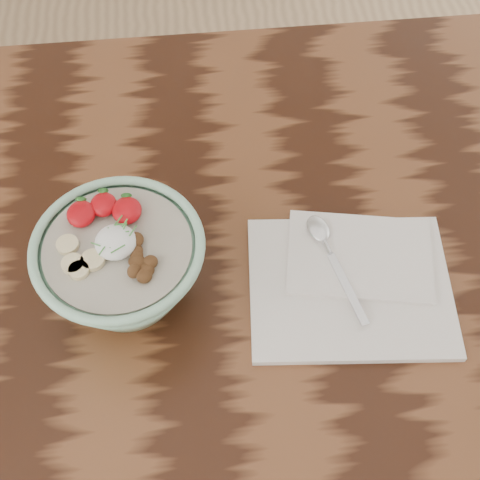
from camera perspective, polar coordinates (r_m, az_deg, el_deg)
The scene contains 4 objects.
table at distance 101.13cm, azimuth -4.37°, elevation -3.64°, with size 160.00×90.00×75.00cm.
breakfast_bowl at distance 84.49cm, azimuth -10.02°, elevation -2.13°, with size 21.14×21.14×13.73cm.
napkin at distance 90.79cm, azimuth 9.53°, elevation -3.39°, with size 28.39×24.34×1.64cm.
spoon at distance 91.77cm, azimuth 7.29°, elevation -0.25°, with size 6.12×17.70×0.93cm.
Camera 1 is at (2.60, -50.30, 153.40)cm, focal length 50.00 mm.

